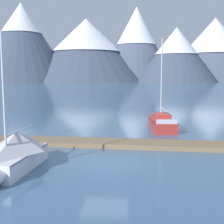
{
  "coord_description": "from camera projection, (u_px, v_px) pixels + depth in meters",
  "views": [
    {
      "loc": [
        1.32,
        -15.43,
        4.65
      ],
      "look_at": [
        0.0,
        6.0,
        2.0
      ],
      "focal_mm": 47.93,
      "sensor_mm": 36.0,
      "label": 1
    }
  ],
  "objects": [
    {
      "name": "sailboat_second_berth",
      "position": [
        13.0,
        153.0,
        14.62
      ],
      "size": [
        2.35,
        5.66,
        6.63
      ],
      "color": "white",
      "rests_on": "ground"
    },
    {
      "name": "mountain_shoulder_ridge",
      "position": [
        136.0,
        42.0,
        227.13
      ],
      "size": [
        56.86,
        56.86,
        55.9
      ],
      "color": "#4C566B",
      "rests_on": "ground"
    },
    {
      "name": "sailboat_mid_dock_port",
      "position": [
        161.0,
        122.0,
        26.44
      ],
      "size": [
        2.11,
        6.55,
        7.82
      ],
      "color": "#B2332D",
      "rests_on": "ground"
    },
    {
      "name": "mountain_west_summit",
      "position": [
        22.0,
        41.0,
        213.08
      ],
      "size": [
        72.22,
        72.22,
        55.4
      ],
      "color": "#424C60",
      "rests_on": "ground"
    },
    {
      "name": "ground_plane",
      "position": [
        105.0,
        163.0,
        15.94
      ],
      "size": [
        700.0,
        700.0,
        0.0
      ],
      "primitive_type": "plane",
      "color": "#426689"
    },
    {
      "name": "dock",
      "position": [
        110.0,
        143.0,
        19.88
      ],
      "size": [
        29.77,
        4.28,
        0.3
      ],
      "color": "#846B4C",
      "rests_on": "ground"
    },
    {
      "name": "mountain_east_summit",
      "position": [
        176.0,
        53.0,
        206.36
      ],
      "size": [
        57.06,
        57.06,
        37.33
      ],
      "color": "#424C60",
      "rests_on": "ground"
    },
    {
      "name": "mountain_rear_spur",
      "position": [
        215.0,
        47.0,
        237.62
      ],
      "size": [
        83.62,
        83.62,
        49.64
      ],
      "color": "#4C566B",
      "rests_on": "ground"
    },
    {
      "name": "mountain_central_massif",
      "position": [
        86.0,
        48.0,
        224.11
      ],
      "size": [
        92.96,
        92.96,
        46.49
      ],
      "color": "#424C60",
      "rests_on": "ground"
    }
  ]
}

